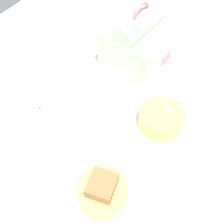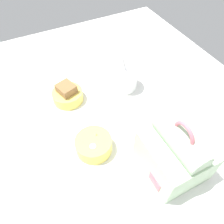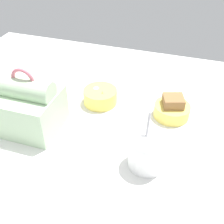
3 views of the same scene
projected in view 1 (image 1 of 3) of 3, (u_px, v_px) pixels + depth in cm
name	position (u px, v px, depth cm)	size (l,w,h in cm)	color
desk_surface	(110.00, 116.00, 82.86)	(140.00, 110.00, 2.00)	white
keyboard	(47.00, 40.00, 97.16)	(35.38, 11.98, 2.10)	silver
lunch_bag	(138.00, 41.00, 87.50)	(17.02, 15.95, 19.97)	#B7D6AD
soup_cup	(38.00, 123.00, 74.37)	(9.89, 9.89, 15.63)	white
bento_bowl_sandwich	(102.00, 191.00, 66.91)	(11.17, 11.17, 7.23)	#EFD65B
bento_bowl_snacks	(161.00, 118.00, 78.00)	(11.21, 11.21, 5.90)	#EFD65B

